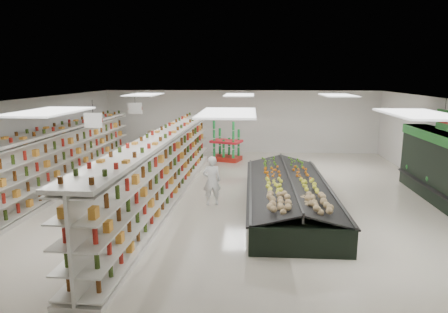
# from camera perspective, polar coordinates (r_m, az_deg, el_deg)

# --- Properties ---
(floor) EXTENTS (16.00, 16.00, 0.00)m
(floor) POSITION_cam_1_polar(r_m,az_deg,el_deg) (13.21, 1.56, -5.90)
(floor) COLOR beige
(floor) RESTS_ON ground
(ceiling) EXTENTS (14.00, 16.00, 0.02)m
(ceiling) POSITION_cam_1_polar(r_m,az_deg,el_deg) (12.63, 1.64, 8.10)
(ceiling) COLOR white
(ceiling) RESTS_ON wall_back
(wall_back) EXTENTS (14.00, 0.02, 3.20)m
(wall_back) POSITION_cam_1_polar(r_m,az_deg,el_deg) (20.73, 2.51, 4.99)
(wall_back) COLOR silver
(wall_back) RESTS_ON floor
(wall_front) EXTENTS (14.00, 0.02, 3.20)m
(wall_front) POSITION_cam_1_polar(r_m,az_deg,el_deg) (5.19, -2.18, -15.49)
(wall_front) COLOR silver
(wall_front) RESTS_ON floor
(wall_left) EXTENTS (0.02, 16.00, 3.20)m
(wall_left) POSITION_cam_1_polar(r_m,az_deg,el_deg) (14.85, -26.51, 1.18)
(wall_left) COLOR silver
(wall_left) RESTS_ON floor
(aisle_sign_near) EXTENTS (0.52, 0.06, 0.75)m
(aisle_sign_near) POSITION_cam_1_polar(r_m,az_deg,el_deg) (11.50, -18.16, 4.95)
(aisle_sign_near) COLOR white
(aisle_sign_near) RESTS_ON ceiling
(aisle_sign_far) EXTENTS (0.52, 0.06, 0.75)m
(aisle_sign_far) POSITION_cam_1_polar(r_m,az_deg,el_deg) (15.26, -12.57, 6.73)
(aisle_sign_far) COLOR white
(aisle_sign_far) RESTS_ON ceiling
(gondola_left) EXTENTS (1.17, 12.65, 2.19)m
(gondola_left) POSITION_cam_1_polar(r_m,az_deg,el_deg) (14.59, -23.27, -1.08)
(gondola_left) COLOR silver
(gondola_left) RESTS_ON floor
(gondola_center) EXTENTS (1.35, 12.56, 2.17)m
(gondola_center) POSITION_cam_1_polar(r_m,az_deg,el_deg) (12.75, -8.49, -2.01)
(gondola_center) COLOR silver
(gondola_center) RESTS_ON floor
(produce_island) EXTENTS (2.52, 6.89, 1.03)m
(produce_island) POSITION_cam_1_polar(r_m,az_deg,el_deg) (12.25, 9.16, -5.16)
(produce_island) COLOR black
(produce_island) RESTS_ON floor
(soda_endcap) EXTENTS (1.58, 1.32, 1.73)m
(soda_endcap) POSITION_cam_1_polar(r_m,az_deg,el_deg) (18.71, 0.35, 1.94)
(soda_endcap) COLOR #A91D13
(soda_endcap) RESTS_ON floor
(shopper_main) EXTENTS (0.65, 0.51, 1.55)m
(shopper_main) POSITION_cam_1_polar(r_m,az_deg,el_deg) (12.30, -1.78, -3.47)
(shopper_main) COLOR white
(shopper_main) RESTS_ON floor
(shopper_background) EXTENTS (0.77, 1.02, 1.87)m
(shopper_background) POSITION_cam_1_polar(r_m,az_deg,el_deg) (15.99, -10.11, 0.46)
(shopper_background) COLOR tan
(shopper_background) RESTS_ON floor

